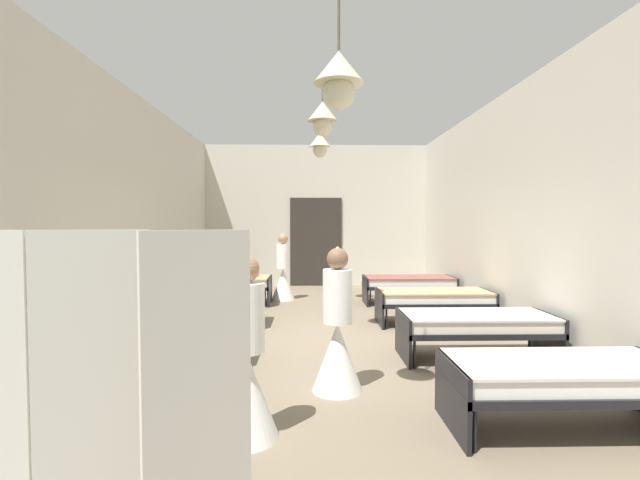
{
  "coord_description": "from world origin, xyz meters",
  "views": [
    {
      "loc": [
        -0.16,
        -6.4,
        1.73
      ],
      "look_at": [
        0.0,
        0.54,
        1.45
      ],
      "focal_mm": 24.59,
      "sensor_mm": 36.0,
      "label": 1
    }
  ],
  "objects_px": {
    "bed_left_row_0": "(90,381)",
    "nurse_near_aisle": "(337,339)",
    "bed_right_row_2": "(434,298)",
    "patient_seated_primary": "(242,263)",
    "bed_left_row_2": "(204,299)",
    "privacy_screen": "(90,453)",
    "bed_right_row_3": "(409,283)",
    "bed_right_row_0": "(562,377)",
    "nurse_far_aisle": "(246,373)",
    "bed_left_row_1": "(167,326)",
    "nurse_mid_aisle": "(283,276)",
    "bed_right_row_1": "(476,324)",
    "bed_left_row_3": "(226,283)"
  },
  "relations": [
    {
      "from": "bed_left_row_0",
      "to": "nurse_near_aisle",
      "type": "height_order",
      "value": "nurse_near_aisle"
    },
    {
      "from": "bed_right_row_2",
      "to": "patient_seated_primary",
      "type": "bearing_deg",
      "value": 152.42
    },
    {
      "from": "bed_left_row_2",
      "to": "privacy_screen",
      "type": "bearing_deg",
      "value": -80.54
    },
    {
      "from": "bed_right_row_3",
      "to": "patient_seated_primary",
      "type": "xyz_separation_m",
      "value": [
        -3.54,
        -0.05,
        0.43
      ]
    },
    {
      "from": "nurse_near_aisle",
      "to": "bed_right_row_0",
      "type": "bearing_deg",
      "value": 132.43
    },
    {
      "from": "privacy_screen",
      "to": "bed_right_row_2",
      "type": "bearing_deg",
      "value": 44.48
    },
    {
      "from": "nurse_far_aisle",
      "to": "patient_seated_primary",
      "type": "height_order",
      "value": "nurse_far_aisle"
    },
    {
      "from": "bed_left_row_1",
      "to": "bed_left_row_2",
      "type": "bearing_deg",
      "value": 90.0
    },
    {
      "from": "nurse_mid_aisle",
      "to": "bed_left_row_2",
      "type": "bearing_deg",
      "value": -166.24
    },
    {
      "from": "nurse_mid_aisle",
      "to": "patient_seated_primary",
      "type": "distance_m",
      "value": 1.06
    },
    {
      "from": "bed_right_row_2",
      "to": "bed_right_row_3",
      "type": "height_order",
      "value": "same"
    },
    {
      "from": "bed_right_row_1",
      "to": "bed_left_row_3",
      "type": "height_order",
      "value": "same"
    },
    {
      "from": "nurse_near_aisle",
      "to": "nurse_mid_aisle",
      "type": "relative_size",
      "value": 1.0
    },
    {
      "from": "bed_left_row_0",
      "to": "bed_left_row_1",
      "type": "distance_m",
      "value": 1.9
    },
    {
      "from": "bed_left_row_3",
      "to": "nurse_far_aisle",
      "type": "relative_size",
      "value": 1.28
    },
    {
      "from": "nurse_mid_aisle",
      "to": "bed_right_row_1",
      "type": "bearing_deg",
      "value": -107.96
    },
    {
      "from": "nurse_near_aisle",
      "to": "nurse_far_aisle",
      "type": "bearing_deg",
      "value": 29.25
    },
    {
      "from": "bed_right_row_1",
      "to": "bed_right_row_3",
      "type": "bearing_deg",
      "value": 90.0
    },
    {
      "from": "bed_right_row_2",
      "to": "nurse_mid_aisle",
      "type": "distance_m",
      "value": 3.63
    },
    {
      "from": "bed_left_row_1",
      "to": "bed_left_row_3",
      "type": "bearing_deg",
      "value": 90.0
    },
    {
      "from": "bed_left_row_0",
      "to": "bed_left_row_3",
      "type": "relative_size",
      "value": 1.0
    },
    {
      "from": "bed_right_row_0",
      "to": "bed_left_row_1",
      "type": "relative_size",
      "value": 1.0
    },
    {
      "from": "bed_right_row_1",
      "to": "bed_left_row_2",
      "type": "distance_m",
      "value": 4.33
    },
    {
      "from": "bed_left_row_0",
      "to": "nurse_far_aisle",
      "type": "bearing_deg",
      "value": -4.13
    },
    {
      "from": "nurse_near_aisle",
      "to": "nurse_mid_aisle",
      "type": "xyz_separation_m",
      "value": [
        -0.88,
        5.33,
        0.0
      ]
    },
    {
      "from": "bed_right_row_3",
      "to": "privacy_screen",
      "type": "relative_size",
      "value": 1.12
    },
    {
      "from": "patient_seated_primary",
      "to": "privacy_screen",
      "type": "xyz_separation_m",
      "value": [
        0.6,
        -7.55,
        -0.02
      ]
    },
    {
      "from": "nurse_mid_aisle",
      "to": "nurse_near_aisle",
      "type": "bearing_deg",
      "value": -130.68
    },
    {
      "from": "bed_right_row_1",
      "to": "nurse_far_aisle",
      "type": "distance_m",
      "value": 3.29
    },
    {
      "from": "privacy_screen",
      "to": "nurse_mid_aisle",
      "type": "bearing_deg",
      "value": 70.12
    },
    {
      "from": "bed_left_row_1",
      "to": "patient_seated_primary",
      "type": "xyz_separation_m",
      "value": [
        0.35,
        3.75,
        0.43
      ]
    },
    {
      "from": "bed_right_row_0",
      "to": "nurse_mid_aisle",
      "type": "xyz_separation_m",
      "value": [
        -2.71,
        6.21,
        0.09
      ]
    },
    {
      "from": "bed_left_row_0",
      "to": "bed_right_row_1",
      "type": "height_order",
      "value": "same"
    },
    {
      "from": "bed_right_row_2",
      "to": "bed_right_row_1",
      "type": "bearing_deg",
      "value": -90.0
    },
    {
      "from": "bed_left_row_1",
      "to": "nurse_far_aisle",
      "type": "relative_size",
      "value": 1.28
    },
    {
      "from": "bed_right_row_2",
      "to": "bed_left_row_3",
      "type": "bearing_deg",
      "value": 153.98
    },
    {
      "from": "bed_right_row_2",
      "to": "bed_right_row_3",
      "type": "relative_size",
      "value": 1.0
    },
    {
      "from": "bed_left_row_1",
      "to": "bed_left_row_2",
      "type": "xyz_separation_m",
      "value": [
        0.0,
        1.9,
        0.0
      ]
    },
    {
      "from": "bed_left_row_2",
      "to": "bed_right_row_3",
      "type": "bearing_deg",
      "value": 26.02
    },
    {
      "from": "bed_left_row_2",
      "to": "bed_right_row_2",
      "type": "bearing_deg",
      "value": 0.0
    },
    {
      "from": "bed_left_row_2",
      "to": "bed_left_row_3",
      "type": "xyz_separation_m",
      "value": [
        0.0,
        1.9,
        0.0
      ]
    },
    {
      "from": "bed_right_row_1",
      "to": "nurse_near_aisle",
      "type": "relative_size",
      "value": 1.28
    },
    {
      "from": "bed_left_row_3",
      "to": "bed_right_row_3",
      "type": "distance_m",
      "value": 3.89
    },
    {
      "from": "bed_left_row_2",
      "to": "bed_right_row_3",
      "type": "height_order",
      "value": "same"
    },
    {
      "from": "nurse_near_aisle",
      "to": "patient_seated_primary",
      "type": "relative_size",
      "value": 1.86
    },
    {
      "from": "bed_right_row_0",
      "to": "bed_left_row_1",
      "type": "height_order",
      "value": "same"
    },
    {
      "from": "bed_right_row_2",
      "to": "bed_left_row_3",
      "type": "distance_m",
      "value": 4.33
    },
    {
      "from": "bed_left_row_1",
      "to": "bed_right_row_3",
      "type": "distance_m",
      "value": 5.44
    },
    {
      "from": "bed_left_row_0",
      "to": "bed_left_row_2",
      "type": "distance_m",
      "value": 3.8
    },
    {
      "from": "bed_left_row_1",
      "to": "bed_left_row_2",
      "type": "distance_m",
      "value": 1.9
    }
  ]
}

